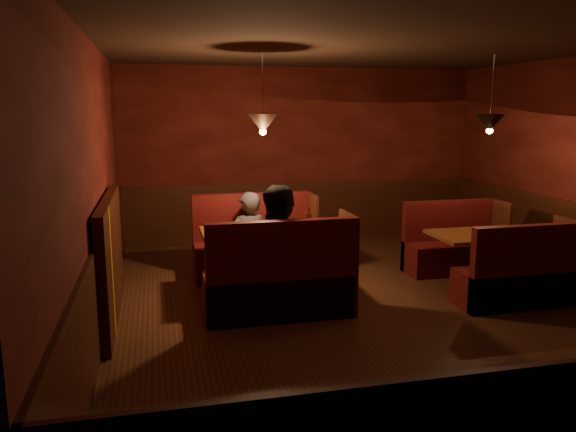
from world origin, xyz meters
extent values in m
cube|color=#3D2215|center=(0.00, 0.00, -0.01)|extent=(6.00, 7.00, 0.01)
cube|color=#342418|center=(0.00, 0.00, 2.90)|extent=(6.00, 7.00, 0.01)
cube|color=black|center=(0.00, 3.50, 1.45)|extent=(6.00, 0.01, 2.90)
cube|color=black|center=(-3.00, 0.00, 1.45)|extent=(0.01, 7.00, 2.90)
cube|color=black|center=(0.00, 3.48, 0.50)|extent=(6.00, 0.04, 1.00)
cube|color=black|center=(-2.98, 0.00, 0.50)|extent=(0.04, 7.00, 1.00)
cube|color=black|center=(-2.92, 0.40, 0.65)|extent=(0.10, 2.20, 1.30)
cube|color=gold|center=(-2.87, -0.15, 0.65)|extent=(0.01, 0.12, 1.30)
cylinder|color=#333333|center=(-1.19, 0.80, 2.45)|extent=(0.01, 0.01, 0.80)
cone|color=black|center=(-1.19, 0.80, 2.05)|extent=(0.34, 0.34, 0.22)
sphere|color=#FFBF72|center=(-1.19, 0.80, 1.96)|extent=(0.08, 0.08, 0.08)
cylinder|color=#333333|center=(1.53, 0.43, 2.45)|extent=(0.01, 0.01, 0.80)
cone|color=black|center=(1.53, 0.43, 2.05)|extent=(0.34, 0.34, 0.22)
sphere|color=#FFBF72|center=(1.53, 0.43, 1.96)|extent=(0.08, 0.08, 0.08)
cube|color=brown|center=(-1.19, 0.80, 0.76)|extent=(1.46, 0.89, 0.05)
cylinder|color=black|center=(-1.19, 0.80, 0.37)|extent=(0.15, 0.15, 0.73)
cylinder|color=black|center=(-1.19, 0.80, 0.02)|extent=(0.59, 0.59, 0.04)
cylinder|color=silver|center=(-1.09, 0.66, 0.79)|extent=(0.29, 0.29, 0.02)
cube|color=black|center=(-1.16, 0.73, 0.82)|extent=(0.09, 0.08, 0.04)
ellipsoid|color=silver|center=(-1.17, 0.69, 0.83)|extent=(0.07, 0.07, 0.06)
cube|color=tan|center=(-1.11, 0.55, 0.82)|extent=(0.09, 0.09, 0.03)
cylinder|color=silver|center=(-1.15, 0.63, 0.81)|extent=(0.06, 0.13, 0.01)
cylinder|color=silver|center=(-1.28, 0.99, 0.79)|extent=(0.27, 0.27, 0.02)
ellipsoid|color=beige|center=(-1.28, 1.02, 0.83)|extent=(0.10, 0.10, 0.06)
cube|color=silver|center=(-1.33, 1.00, 0.80)|extent=(0.18, 0.13, 0.00)
cylinder|color=white|center=(-0.89, 0.83, 0.83)|extent=(0.05, 0.05, 0.09)
cylinder|color=white|center=(-0.60, 1.03, 0.86)|extent=(0.08, 0.08, 0.16)
cylinder|color=white|center=(-0.66, 0.60, 0.86)|extent=(0.08, 0.08, 0.16)
cylinder|color=#47230F|center=(-0.60, 0.88, 0.87)|extent=(0.06, 0.06, 0.17)
cylinder|color=#47230F|center=(-0.60, 0.88, 0.99)|extent=(0.03, 0.03, 0.07)
ellipsoid|color=white|center=(-0.83, 0.68, 0.81)|extent=(0.12, 0.12, 0.05)
cube|color=black|center=(-1.19, 1.55, 0.24)|extent=(1.57, 0.58, 0.47)
cube|color=black|center=(-1.19, 1.78, 0.55)|extent=(1.57, 0.13, 1.10)
cube|color=black|center=(-0.38, 1.55, 0.55)|extent=(0.04, 0.58, 1.10)
cube|color=black|center=(-1.19, 0.04, 0.24)|extent=(1.57, 0.58, 0.47)
cube|color=black|center=(-1.19, -0.19, 0.55)|extent=(1.57, 0.13, 1.10)
cube|color=black|center=(-0.38, 0.04, 0.55)|extent=(0.04, 0.58, 1.10)
cube|color=brown|center=(1.53, 0.43, 0.67)|extent=(1.23, 0.79, 0.05)
cylinder|color=black|center=(1.53, 0.43, 0.32)|extent=(0.13, 0.13, 0.65)
cylinder|color=black|center=(1.53, 0.43, 0.02)|extent=(0.52, 0.52, 0.04)
cube|color=black|center=(1.53, 1.10, 0.21)|extent=(1.33, 0.51, 0.42)
cube|color=black|center=(1.53, 1.30, 0.49)|extent=(1.33, 0.11, 0.97)
cube|color=black|center=(2.21, 1.10, 0.49)|extent=(0.04, 0.51, 0.97)
cube|color=black|center=(1.53, -0.24, 0.21)|extent=(1.33, 0.51, 0.42)
cube|color=black|center=(1.53, -0.44, 0.49)|extent=(1.33, 0.11, 0.97)
cube|color=black|center=(2.21, -0.24, 0.49)|extent=(0.04, 0.51, 0.97)
imported|color=#313135|center=(-1.27, 1.45, 0.76)|extent=(0.63, 0.51, 1.52)
imported|color=black|center=(-1.09, 0.20, 0.88)|extent=(1.03, 0.92, 1.75)
camera|label=1|loc=(-2.41, -5.66, 2.21)|focal=35.00mm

